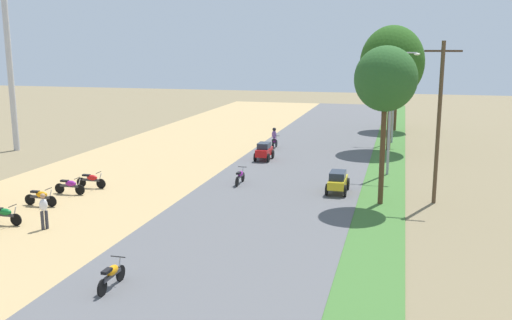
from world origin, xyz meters
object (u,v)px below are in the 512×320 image
object	(u,v)px
streetlamp_near	(390,104)
car_sedan_yellow	(338,181)
parked_motorbike_fifth	(91,179)
median_tree_nearest	(386,80)
motorbike_ahead_fourth	(274,139)
median_tree_second	(392,63)
utility_pole_near	(439,120)
car_hatchback_red	(264,151)
median_tree_third	(397,72)
parked_motorbike_fourth	(70,185)
motorbike_ahead_third	(240,176)
motorbike_ahead_second	(112,274)
parked_motorbike_second	(4,214)
streetlamp_mid	(394,91)
parked_motorbike_third	(41,196)
pedestrian_on_shoulder	(44,209)

from	to	relation	value
streetlamp_near	car_sedan_yellow	world-z (taller)	streetlamp_near
parked_motorbike_fifth	streetlamp_near	world-z (taller)	streetlamp_near
median_tree_nearest	motorbike_ahead_fourth	bearing A→B (deg)	122.05
median_tree_second	motorbike_ahead_fourth	bearing A→B (deg)	-168.46
median_tree_nearest	motorbike_ahead_fourth	world-z (taller)	median_tree_nearest
median_tree_second	car_sedan_yellow	bearing A→B (deg)	-99.40
utility_pole_near	car_hatchback_red	distance (m)	14.20
parked_motorbike_fifth	car_sedan_yellow	distance (m)	13.81
median_tree_third	motorbike_ahead_fourth	distance (m)	15.89
parked_motorbike_fourth	median_tree_nearest	bearing A→B (deg)	8.08
parked_motorbike_fourth	motorbike_ahead_third	distance (m)	9.42
car_hatchback_red	car_sedan_yellow	bearing A→B (deg)	-51.89
median_tree_second	motorbike_ahead_second	xyz separation A→B (m)	(-8.15, -28.29, -6.09)
parked_motorbike_fifth	median_tree_third	world-z (taller)	median_tree_third
streetlamp_near	parked_motorbike_second	bearing A→B (deg)	-138.11
median_tree_second	motorbike_ahead_second	distance (m)	30.06
streetlamp_near	streetlamp_mid	world-z (taller)	streetlamp_near
parked_motorbike_fourth	motorbike_ahead_second	xyz separation A→B (m)	(8.16, -10.42, 0.02)
parked_motorbike_fourth	car_hatchback_red	size ratio (longest dim) A/B	0.90
parked_motorbike_fourth	streetlamp_mid	size ratio (longest dim) A/B	0.25
parked_motorbike_third	motorbike_ahead_second	xyz separation A→B (m)	(8.29, -8.02, 0.02)
motorbike_ahead_third	car_sedan_yellow	bearing A→B (deg)	-5.04
pedestrian_on_shoulder	median_tree_second	bearing A→B (deg)	59.02
parked_motorbike_second	motorbike_ahead_third	xyz separation A→B (m)	(8.18, 9.88, 0.02)
parked_motorbike_fourth	median_tree_third	distance (m)	33.31
utility_pole_near	motorbike_ahead_second	bearing A→B (deg)	-128.27
parked_motorbike_fourth	parked_motorbike_fifth	xyz separation A→B (m)	(0.40, 1.52, 0.00)
median_tree_third	utility_pole_near	size ratio (longest dim) A/B	0.94
parked_motorbike_second	parked_motorbike_fifth	size ratio (longest dim) A/B	1.00
median_tree_second	car_hatchback_red	bearing A→B (deg)	-142.86
motorbike_ahead_fourth	parked_motorbike_second	bearing A→B (deg)	-109.39
pedestrian_on_shoulder	streetlamp_near	size ratio (longest dim) A/B	0.21
parked_motorbike_second	median_tree_second	distance (m)	29.04
median_tree_nearest	median_tree_second	size ratio (longest dim) A/B	0.84
pedestrian_on_shoulder	motorbike_ahead_fourth	xyz separation A→B (m)	(5.47, 21.66, -0.11)
pedestrian_on_shoulder	motorbike_ahead_third	world-z (taller)	pedestrian_on_shoulder
parked_motorbike_third	median_tree_nearest	size ratio (longest dim) A/B	0.23
parked_motorbike_third	parked_motorbike_fifth	distance (m)	3.96
motorbike_ahead_fourth	streetlamp_mid	bearing A→B (deg)	30.73
motorbike_ahead_third	utility_pole_near	bearing A→B (deg)	-5.77
parked_motorbike_fifth	motorbike_ahead_fourth	size ratio (longest dim) A/B	1.00
pedestrian_on_shoulder	motorbike_ahead_fourth	distance (m)	22.34
pedestrian_on_shoulder	median_tree_second	size ratio (longest dim) A/B	0.17
parked_motorbike_second	car_sedan_yellow	bearing A→B (deg)	34.07
median_tree_nearest	streetlamp_near	world-z (taller)	median_tree_nearest
car_hatchback_red	motorbike_ahead_fourth	world-z (taller)	motorbike_ahead_fourth
parked_motorbike_fourth	parked_motorbike_second	bearing A→B (deg)	-88.62
parked_motorbike_fourth	median_tree_nearest	world-z (taller)	median_tree_nearest
parked_motorbike_second	motorbike_ahead_fourth	size ratio (longest dim) A/B	1.00
parked_motorbike_fifth	streetlamp_mid	distance (m)	25.80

